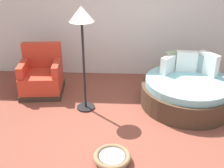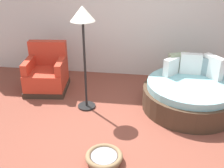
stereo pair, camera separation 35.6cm
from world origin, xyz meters
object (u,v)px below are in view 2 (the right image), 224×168
red_armchair (47,74)px  floor_lamp (83,24)px  round_daybed (190,94)px  pet_basket (104,158)px

red_armchair → floor_lamp: (0.95, -0.60, 1.20)m
round_daybed → floor_lamp: 2.24m
pet_basket → floor_lamp: (-0.55, 1.39, 1.46)m
pet_basket → floor_lamp: size_ratio=0.28×
round_daybed → pet_basket: size_ratio=3.26×
red_armchair → pet_basket: bearing=-53.0°
red_armchair → floor_lamp: bearing=-32.5°
floor_lamp → red_armchair: bearing=147.5°
red_armchair → floor_lamp: floor_lamp is taller
pet_basket → floor_lamp: 2.09m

